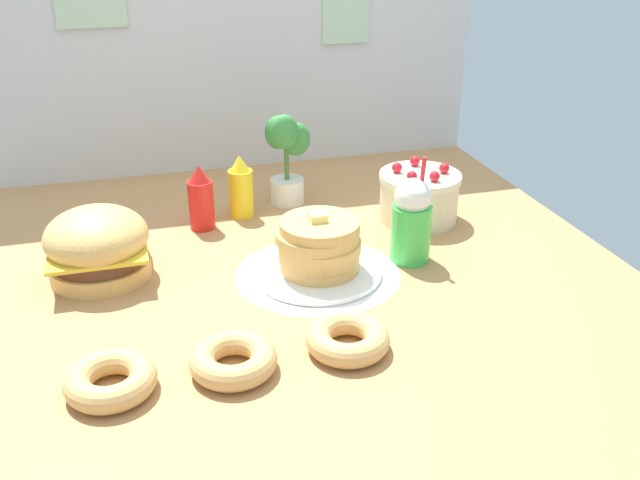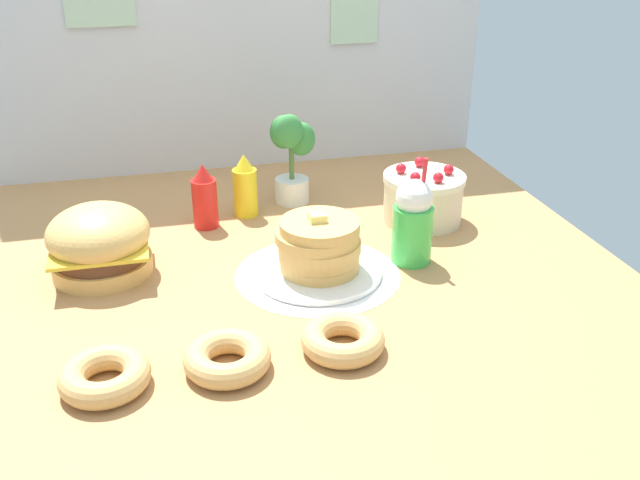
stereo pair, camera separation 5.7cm
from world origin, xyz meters
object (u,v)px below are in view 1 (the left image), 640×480
at_px(donut_chocolate, 233,359).
at_px(cream_soda_cup, 411,221).
at_px(mustard_bottle, 241,188).
at_px(layer_cake, 419,196).
at_px(potted_plant, 287,155).
at_px(burger, 97,245).
at_px(ketchup_bottle, 201,200).
at_px(donut_pink_glaze, 110,379).
at_px(donut_vanilla, 348,338).
at_px(pancake_stack, 319,251).

bearing_deg(donut_chocolate, cream_soda_cup, 34.40).
bearing_deg(mustard_bottle, cream_soda_cup, -47.13).
bearing_deg(layer_cake, potted_plant, 145.48).
relative_size(layer_cake, cream_soda_cup, 0.83).
distance_m(burger, layer_cake, 1.07).
bearing_deg(donut_chocolate, burger, 117.72).
relative_size(burger, ketchup_bottle, 1.33).
height_order(layer_cake, donut_chocolate, layer_cake).
distance_m(ketchup_bottle, cream_soda_cup, 0.71).
xyz_separation_m(layer_cake, donut_pink_glaze, (-1.04, -0.70, -0.05)).
relative_size(cream_soda_cup, donut_vanilla, 1.61).
xyz_separation_m(layer_cake, donut_vanilla, (-0.48, -0.69, -0.05)).
distance_m(ketchup_bottle, potted_plant, 0.37).
bearing_deg(donut_chocolate, donut_pink_glaze, -179.60).
height_order(ketchup_bottle, donut_vanilla, ketchup_bottle).
xyz_separation_m(burger, donut_chocolate, (0.30, -0.57, -0.07)).
bearing_deg(donut_pink_glaze, donut_vanilla, 1.24).
relative_size(pancake_stack, donut_pink_glaze, 1.83).
bearing_deg(cream_soda_cup, mustard_bottle, 132.87).
relative_size(burger, donut_pink_glaze, 1.43).
height_order(burger, potted_plant, potted_plant).
bearing_deg(donut_pink_glaze, ketchup_bottle, 69.53).
relative_size(donut_pink_glaze, donut_chocolate, 1.00).
xyz_separation_m(ketchup_bottle, potted_plant, (0.33, 0.14, 0.08)).
height_order(pancake_stack, mustard_bottle, mustard_bottle).
height_order(pancake_stack, ketchup_bottle, ketchup_bottle).
bearing_deg(donut_vanilla, layer_cake, 55.29).
xyz_separation_m(donut_pink_glaze, donut_vanilla, (0.56, 0.01, 0.00)).
bearing_deg(pancake_stack, ketchup_bottle, 123.83).
bearing_deg(ketchup_bottle, pancake_stack, -56.17).
relative_size(burger, donut_vanilla, 1.43).
distance_m(donut_chocolate, potted_plant, 1.05).
height_order(ketchup_bottle, donut_pink_glaze, ketchup_bottle).
bearing_deg(burger, pancake_stack, -15.14).
relative_size(ketchup_bottle, donut_chocolate, 1.08).
xyz_separation_m(layer_cake, cream_soda_cup, (-0.14, -0.28, 0.04)).
bearing_deg(donut_chocolate, layer_cake, 42.53).
bearing_deg(cream_soda_cup, ketchup_bottle, 145.18).
relative_size(layer_cake, potted_plant, 0.82).
height_order(donut_chocolate, donut_vanilla, same).
bearing_deg(mustard_bottle, donut_vanilla, -83.16).
distance_m(pancake_stack, donut_pink_glaze, 0.72).
bearing_deg(layer_cake, cream_soda_cup, -117.61).
bearing_deg(mustard_bottle, donut_pink_glaze, -116.95).
xyz_separation_m(mustard_bottle, potted_plant, (0.18, 0.08, 0.08)).
bearing_deg(donut_chocolate, donut_vanilla, 2.06).
bearing_deg(pancake_stack, layer_cake, 34.07).
height_order(mustard_bottle, donut_chocolate, mustard_bottle).
relative_size(mustard_bottle, donut_pink_glaze, 1.08).
height_order(mustard_bottle, potted_plant, potted_plant).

